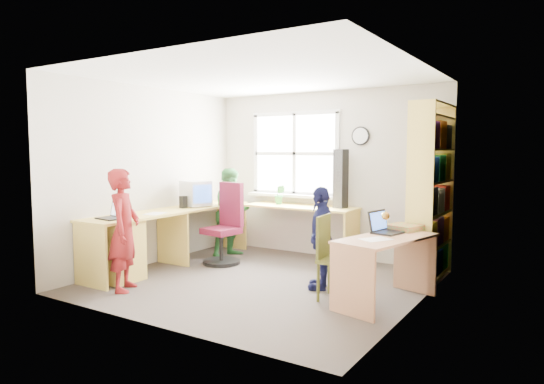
# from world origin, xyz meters

# --- Properties ---
(room) EXTENTS (3.64, 3.44, 2.44)m
(room) POSITION_xyz_m (0.01, 0.10, 1.22)
(room) COLOR #423A34
(room) RESTS_ON ground
(l_desk) EXTENTS (2.38, 2.95, 0.75)m
(l_desk) POSITION_xyz_m (-1.31, -0.28, 0.46)
(l_desk) COLOR #FFDD65
(l_desk) RESTS_ON ground
(right_desk) EXTENTS (0.81, 1.28, 0.68)m
(right_desk) POSITION_xyz_m (1.51, 0.02, 0.49)
(right_desk) COLOR tan
(right_desk) RESTS_ON ground
(bookshelf) EXTENTS (0.30, 1.02, 2.10)m
(bookshelf) POSITION_xyz_m (1.65, 1.19, 1.00)
(bookshelf) COLOR #FFDD65
(bookshelf) RESTS_ON ground
(swivel_chair) EXTENTS (0.58, 0.58, 1.10)m
(swivel_chair) POSITION_xyz_m (-0.95, 0.55, 0.47)
(swivel_chair) COLOR black
(swivel_chair) RESTS_ON ground
(wooden_chair) EXTENTS (0.41, 0.41, 0.88)m
(wooden_chair) POSITION_xyz_m (0.99, -0.14, 0.48)
(wooden_chair) COLOR #51551C
(wooden_chair) RESTS_ON ground
(crt_monitor) EXTENTS (0.46, 0.43, 0.37)m
(crt_monitor) POSITION_xyz_m (-1.49, 0.57, 0.94)
(crt_monitor) COLOR white
(crt_monitor) RESTS_ON l_desk
(laptop_left) EXTENTS (0.34, 0.30, 0.22)m
(laptop_left) POSITION_xyz_m (-1.48, -0.89, 0.80)
(laptop_left) COLOR black
(laptop_left) RESTS_ON l_desk
(laptop_right) EXTENTS (0.34, 0.39, 0.23)m
(laptop_right) POSITION_xyz_m (1.40, 0.26, 0.74)
(laptop_right) COLOR black
(laptop_right) RESTS_ON right_desk
(speaker_a) EXTENTS (0.10, 0.10, 0.17)m
(speaker_a) POSITION_xyz_m (-1.51, 0.32, 0.83)
(speaker_a) COLOR black
(speaker_a) RESTS_ON l_desk
(speaker_b) EXTENTS (0.11, 0.11, 0.17)m
(speaker_b) POSITION_xyz_m (-1.48, 0.84, 0.84)
(speaker_b) COLOR black
(speaker_b) RESTS_ON l_desk
(cd_tower) EXTENTS (0.19, 0.18, 0.82)m
(cd_tower) POSITION_xyz_m (0.34, 1.50, 1.16)
(cd_tower) COLOR black
(cd_tower) RESTS_ON l_desk
(game_box) EXTENTS (0.39, 0.39, 0.06)m
(game_box) POSITION_xyz_m (1.54, 0.52, 0.71)
(game_box) COLOR red
(game_box) RESTS_ON right_desk
(paper_a) EXTENTS (0.27, 0.33, 0.00)m
(paper_a) POSITION_xyz_m (-1.40, -0.32, 0.75)
(paper_a) COLOR white
(paper_a) RESTS_ON l_desk
(paper_b) EXTENTS (0.33, 0.36, 0.00)m
(paper_b) POSITION_xyz_m (1.47, -0.16, 0.68)
(paper_b) COLOR white
(paper_b) RESTS_ON right_desk
(potted_plant) EXTENTS (0.19, 0.17, 0.29)m
(potted_plant) POSITION_xyz_m (-0.61, 1.44, 0.89)
(potted_plant) COLOR #317B37
(potted_plant) RESTS_ON l_desk
(person_red) EXTENTS (0.53, 0.59, 1.35)m
(person_red) POSITION_xyz_m (-1.10, -1.08, 0.68)
(person_red) COLOR maroon
(person_red) RESTS_ON ground
(person_green) EXTENTS (0.61, 0.72, 1.29)m
(person_green) POSITION_xyz_m (-1.13, 0.95, 0.65)
(person_green) COLOR #327F39
(person_green) RESTS_ON ground
(person_navy) EXTENTS (0.52, 0.73, 1.15)m
(person_navy) POSITION_xyz_m (0.72, 0.15, 0.58)
(person_navy) COLOR #161946
(person_navy) RESTS_ON ground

